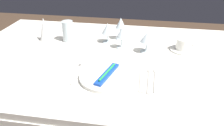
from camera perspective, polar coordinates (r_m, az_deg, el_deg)
The scene contains 15 objects.
dining_table at distance 1.34m, azimuth 0.64°, elevation -1.45°, with size 1.80×1.11×0.74m.
dinner_plate at distance 1.10m, azimuth -1.03°, elevation -3.51°, with size 0.27×0.27×0.02m, color white.
toothbrush_package at distance 1.09m, azimuth -1.04°, elevation -2.76°, with size 0.09×0.21×0.02m.
fork_outer at distance 1.17m, azimuth -8.98°, elevation -2.10°, with size 0.02×0.22×0.00m.
dinner_knife at distance 1.10m, azimuth 7.58°, elevation -4.01°, with size 0.02×0.24×0.00m.
spoon_soup at distance 1.12m, azimuth 9.57°, elevation -3.68°, with size 0.03×0.22×0.01m.
spoon_dessert at distance 1.12m, azimuth 11.11°, elevation -3.63°, with size 0.03×0.21×0.01m.
saucer_left at distance 1.44m, azimuth 17.43°, elevation 3.23°, with size 0.14×0.14×0.01m, color white.
coffee_cup_left at distance 1.42m, azimuth 17.72°, elevation 4.62°, with size 0.10×0.08×0.07m.
wine_glass_centre at distance 1.45m, azimuth -1.14°, elevation 8.60°, with size 0.08×0.08×0.13m.
wine_glass_left at distance 1.33m, azimuth 8.91°, elevation 6.29°, with size 0.08×0.08×0.13m.
wine_glass_right at distance 1.50m, azimuth 2.42°, elevation 9.81°, with size 0.07×0.07×0.15m.
wine_glass_far at distance 1.37m, azimuth 2.53°, elevation 7.52°, with size 0.07×0.07×0.14m.
drink_tumbler at distance 1.52m, azimuth -11.15°, elevation 7.65°, with size 0.07×0.07×0.14m.
napkin_folded at distance 1.55m, azimuth -16.83°, elevation 8.22°, with size 0.08×0.08×0.16m, color white.
Camera 1 is at (0.17, -1.14, 1.34)m, focal length 35.82 mm.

